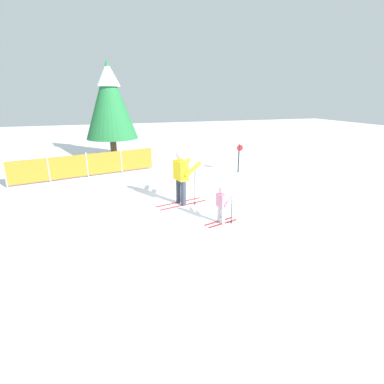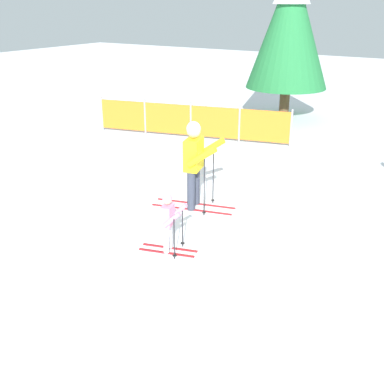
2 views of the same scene
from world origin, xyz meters
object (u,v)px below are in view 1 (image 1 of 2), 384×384
Objects in this scene: skier_child at (222,202)px; trail_marker at (239,155)px; safety_fence at (87,165)px; skier_adult at (182,172)px; conifer_far at (110,99)px.

trail_marker reaches higher than skier_child.
safety_fence is at bearing 169.35° from trail_marker.
skier_adult is 1.39× the size of trail_marker.
conifer_far is (1.39, 4.01, 2.65)m from safety_fence.
safety_fence is 6.68m from trail_marker.
skier_adult reaches higher than skier_child.
conifer_far is 4.02× the size of trail_marker.
conifer_far reaches higher than safety_fence.
conifer_far is (-1.53, 8.47, 2.13)m from skier_adult.
trail_marker is (5.17, -5.24, -2.40)m from conifer_far.
conifer_far is at bearing 70.83° from safety_fence.
skier_adult is 1.96m from skier_child.
trail_marker is (3.03, 5.03, 0.20)m from skier_child.
skier_adult is at bearing 92.72° from skier_child.
skier_child is (0.61, -1.80, -0.47)m from skier_adult.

